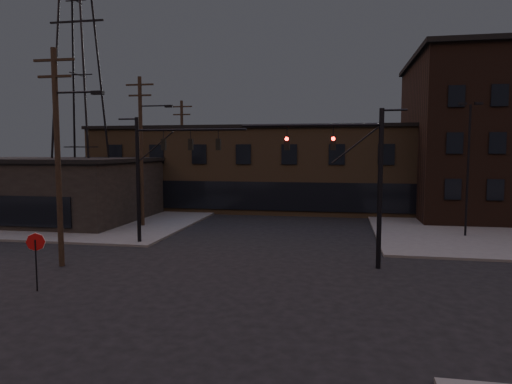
# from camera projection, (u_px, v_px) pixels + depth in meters

# --- Properties ---
(ground) EXTENTS (140.00, 140.00, 0.00)m
(ground) POSITION_uv_depth(u_px,v_px,m) (232.00, 287.00, 19.80)
(ground) COLOR black
(ground) RESTS_ON ground
(sidewalk_nw) EXTENTS (30.00, 30.00, 0.15)m
(sidewalk_nw) POSITION_uv_depth(u_px,v_px,m) (69.00, 210.00, 45.34)
(sidewalk_nw) COLOR #474744
(sidewalk_nw) RESTS_ON ground
(building_row) EXTENTS (40.00, 12.00, 8.00)m
(building_row) POSITION_uv_depth(u_px,v_px,m) (296.00, 169.00, 46.85)
(building_row) COLOR #483926
(building_row) RESTS_ON ground
(building_left) EXTENTS (16.00, 12.00, 5.00)m
(building_left) POSITION_uv_depth(u_px,v_px,m) (48.00, 191.00, 38.88)
(building_left) COLOR black
(building_left) RESTS_ON ground
(traffic_signal_near) EXTENTS (7.12, 0.24, 8.00)m
(traffic_signal_near) POSITION_uv_depth(u_px,v_px,m) (357.00, 171.00, 22.78)
(traffic_signal_near) COLOR black
(traffic_signal_near) RESTS_ON ground
(traffic_signal_far) EXTENTS (7.12, 0.24, 8.00)m
(traffic_signal_far) POSITION_uv_depth(u_px,v_px,m) (157.00, 165.00, 28.40)
(traffic_signal_far) COLOR black
(traffic_signal_far) RESTS_ON ground
(stop_sign) EXTENTS (0.72, 0.33, 2.48)m
(stop_sign) POSITION_uv_depth(u_px,v_px,m) (36.00, 248.00, 19.15)
(stop_sign) COLOR black
(stop_sign) RESTS_ON ground
(utility_pole_near) EXTENTS (3.70, 0.28, 11.00)m
(utility_pole_near) POSITION_uv_depth(u_px,v_px,m) (59.00, 152.00, 22.95)
(utility_pole_near) COLOR black
(utility_pole_near) RESTS_ON ground
(utility_pole_mid) EXTENTS (3.70, 0.28, 11.50)m
(utility_pole_mid) POSITION_uv_depth(u_px,v_px,m) (142.00, 148.00, 34.85)
(utility_pole_mid) COLOR black
(utility_pole_mid) RESTS_ON ground
(utility_pole_far) EXTENTS (2.20, 0.28, 11.00)m
(utility_pole_far) POSITION_uv_depth(u_px,v_px,m) (182.00, 152.00, 46.83)
(utility_pole_far) COLOR black
(utility_pole_far) RESTS_ON ground
(transmission_tower) EXTENTS (7.00, 7.00, 25.00)m
(transmission_tower) POSITION_uv_depth(u_px,v_px,m) (78.00, 75.00, 39.57)
(transmission_tower) COLOR black
(transmission_tower) RESTS_ON ground
(lot_light_a) EXTENTS (1.50, 0.28, 9.14)m
(lot_light_a) POSITION_uv_depth(u_px,v_px,m) (468.00, 157.00, 30.64)
(lot_light_a) COLOR black
(lot_light_a) RESTS_ON ground
(parked_car_lot_a) EXTENTS (5.02, 2.69, 1.63)m
(parked_car_lot_a) POSITION_uv_depth(u_px,v_px,m) (505.00, 209.00, 38.79)
(parked_car_lot_a) COLOR black
(parked_car_lot_a) RESTS_ON sidewalk_ne
(parked_car_lot_b) EXTENTS (4.67, 3.00, 1.26)m
(parked_car_lot_b) POSITION_uv_depth(u_px,v_px,m) (499.00, 215.00, 36.59)
(parked_car_lot_b) COLOR silver
(parked_car_lot_b) RESTS_ON sidewalk_ne
(car_crossing) EXTENTS (2.35, 4.35, 1.36)m
(car_crossing) POSITION_uv_depth(u_px,v_px,m) (347.00, 207.00, 42.60)
(car_crossing) COLOR black
(car_crossing) RESTS_ON ground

